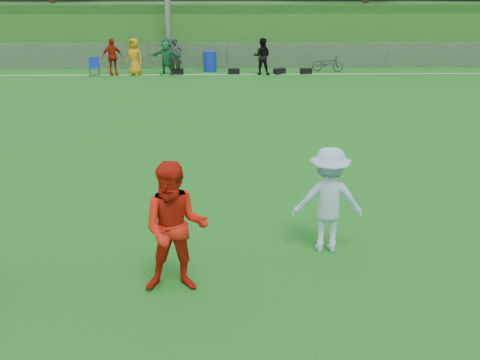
{
  "coord_description": "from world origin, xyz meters",
  "views": [
    {
      "loc": [
        -0.11,
        -7.61,
        4.2
      ],
      "look_at": [
        0.11,
        0.5,
        1.16
      ],
      "focal_mm": 40.0,
      "sensor_mm": 36.0,
      "label": 1
    }
  ],
  "objects_px": {
    "player_red_center": "(175,228)",
    "bicycle": "(328,63)",
    "recycling_bin": "(210,61)",
    "player_blue": "(328,200)"
  },
  "relations": [
    {
      "from": "player_red_center",
      "to": "bicycle",
      "type": "bearing_deg",
      "value": 72.78
    },
    {
      "from": "recycling_bin",
      "to": "bicycle",
      "type": "xyz_separation_m",
      "value": [
        5.78,
        -0.2,
        -0.08
      ]
    },
    {
      "from": "recycling_bin",
      "to": "player_red_center",
      "type": "bearing_deg",
      "value": -89.88
    },
    {
      "from": "recycling_bin",
      "to": "bicycle",
      "type": "distance_m",
      "value": 5.78
    },
    {
      "from": "recycling_bin",
      "to": "bicycle",
      "type": "height_order",
      "value": "recycling_bin"
    },
    {
      "from": "player_red_center",
      "to": "player_blue",
      "type": "height_order",
      "value": "player_red_center"
    },
    {
      "from": "player_red_center",
      "to": "recycling_bin",
      "type": "distance_m",
      "value": 19.87
    },
    {
      "from": "player_blue",
      "to": "bicycle",
      "type": "relative_size",
      "value": 1.15
    },
    {
      "from": "player_red_center",
      "to": "bicycle",
      "type": "height_order",
      "value": "player_red_center"
    },
    {
      "from": "player_blue",
      "to": "recycling_bin",
      "type": "distance_m",
      "value": 18.86
    }
  ]
}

